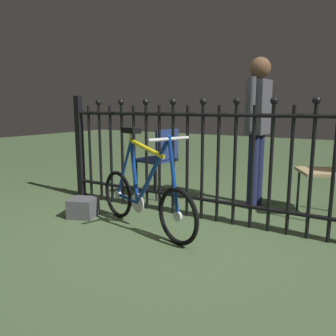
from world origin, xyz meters
TOP-DOWN VIEW (x-y plane):
  - ground_plane at (0.00, 0.00)m, footprint 20.00×20.00m
  - iron_fence at (-0.06, 0.56)m, footprint 3.35×0.07m
  - bicycle at (-0.32, 0.03)m, footprint 1.29×0.54m
  - chair_navy at (-0.81, 1.04)m, footprint 0.46×0.45m
  - chair_tan at (1.02, 1.29)m, footprint 0.58×0.58m
  - person_visitor at (0.29, 1.24)m, footprint 0.21×0.48m
  - display_crate at (-1.05, -0.00)m, footprint 0.32×0.32m

SIDE VIEW (x-z plane):
  - ground_plane at x=0.00m, z-range 0.00..0.00m
  - display_crate at x=-1.05m, z-range 0.00..0.18m
  - bicycle at x=-0.32m, z-range -0.13..0.77m
  - chair_tan at x=1.02m, z-range 0.10..0.90m
  - chair_navy at x=-0.81m, z-range 0.09..0.92m
  - iron_fence at x=-0.06m, z-range 0.01..1.21m
  - person_visitor at x=0.29m, z-range 0.15..1.73m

